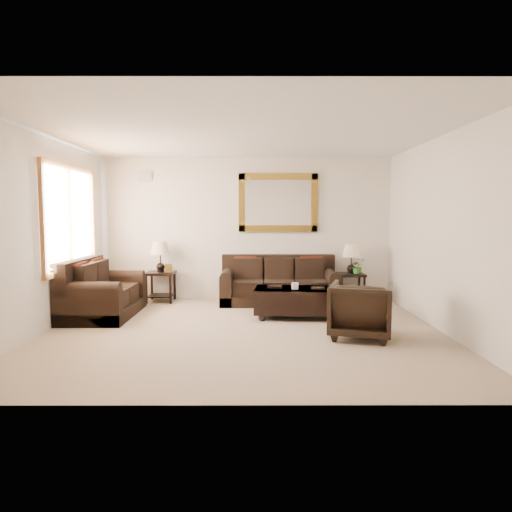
{
  "coord_description": "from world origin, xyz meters",
  "views": [
    {
      "loc": [
        0.17,
        -6.23,
        1.59
      ],
      "look_at": [
        0.19,
        0.6,
        1.0
      ],
      "focal_mm": 32.0,
      "sensor_mm": 36.0,
      "label": 1
    }
  ],
  "objects_px": {
    "loveseat": "(100,295)",
    "end_table_right": "(351,264)",
    "armchair": "(361,307)",
    "sofa": "(279,286)",
    "end_table_left": "(160,262)",
    "coffee_table": "(298,299)"
  },
  "relations": [
    {
      "from": "loveseat",
      "to": "end_table_right",
      "type": "bearing_deg",
      "value": -73.83
    },
    {
      "from": "end_table_right",
      "to": "armchair",
      "type": "distance_m",
      "value": 2.6
    },
    {
      "from": "loveseat",
      "to": "armchair",
      "type": "bearing_deg",
      "value": -108.76
    },
    {
      "from": "sofa",
      "to": "end_table_left",
      "type": "distance_m",
      "value": 2.24
    },
    {
      "from": "sofa",
      "to": "end_table_left",
      "type": "xyz_separation_m",
      "value": [
        -2.2,
        0.12,
        0.42
      ]
    },
    {
      "from": "sofa",
      "to": "armchair",
      "type": "height_order",
      "value": "sofa"
    },
    {
      "from": "sofa",
      "to": "coffee_table",
      "type": "distance_m",
      "value": 1.23
    },
    {
      "from": "end_table_left",
      "to": "loveseat",
      "type": "bearing_deg",
      "value": -120.47
    },
    {
      "from": "coffee_table",
      "to": "loveseat",
      "type": "bearing_deg",
      "value": -176.8
    },
    {
      "from": "end_table_left",
      "to": "armchair",
      "type": "height_order",
      "value": "end_table_left"
    },
    {
      "from": "end_table_left",
      "to": "armchair",
      "type": "bearing_deg",
      "value": -38.87
    },
    {
      "from": "loveseat",
      "to": "armchair",
      "type": "xyz_separation_m",
      "value": [
        3.87,
        -1.31,
        0.06
      ]
    },
    {
      "from": "end_table_right",
      "to": "sofa",
      "type": "bearing_deg",
      "value": -174.23
    },
    {
      "from": "end_table_right",
      "to": "end_table_left",
      "type": "bearing_deg",
      "value": -179.77
    },
    {
      "from": "loveseat",
      "to": "armchair",
      "type": "relative_size",
      "value": 2.03
    },
    {
      "from": "coffee_table",
      "to": "armchair",
      "type": "distance_m",
      "value": 1.41
    },
    {
      "from": "sofa",
      "to": "loveseat",
      "type": "relative_size",
      "value": 1.3
    },
    {
      "from": "end_table_right",
      "to": "coffee_table",
      "type": "distance_m",
      "value": 1.8
    },
    {
      "from": "sofa",
      "to": "end_table_left",
      "type": "height_order",
      "value": "end_table_left"
    },
    {
      "from": "sofa",
      "to": "coffee_table",
      "type": "relative_size",
      "value": 1.49
    },
    {
      "from": "end_table_right",
      "to": "armchair",
      "type": "height_order",
      "value": "end_table_right"
    },
    {
      "from": "sofa",
      "to": "end_table_right",
      "type": "distance_m",
      "value": 1.41
    }
  ]
}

